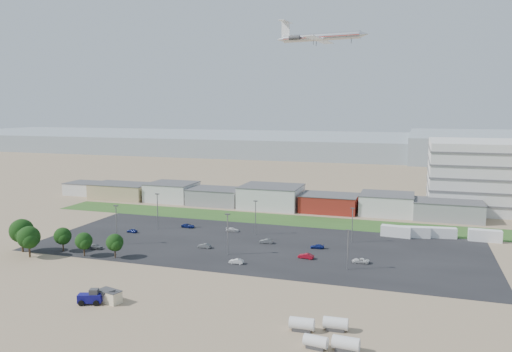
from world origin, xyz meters
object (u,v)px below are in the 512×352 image
at_px(box_trailer_a, 396,231).
at_px(parked_car_12, 317,246).
at_px(parked_car_1, 306,256).
at_px(parked_car_10, 95,247).
at_px(parked_car_13, 236,261).
at_px(airliner, 321,37).
at_px(parked_car_7, 266,241).
at_px(parked_car_5, 132,231).
at_px(tree_far_left, 22,233).
at_px(telehandler, 90,297).
at_px(portable_shed, 110,296).
at_px(parked_car_6, 233,230).
at_px(storage_tank_nw, 302,324).
at_px(parked_car_4, 204,246).
at_px(parked_car_0, 361,261).
at_px(parked_car_9, 188,226).

height_order(box_trailer_a, parked_car_12, box_trailer_a).
height_order(parked_car_1, parked_car_12, parked_car_1).
distance_m(parked_car_10, parked_car_13, 40.00).
relative_size(airliner, parked_car_7, 11.07).
bearing_deg(parked_car_5, tree_far_left, -24.00).
bearing_deg(tree_far_left, parked_car_13, 7.75).
bearing_deg(telehandler, portable_shed, 13.97).
height_order(parked_car_6, parked_car_7, parked_car_7).
bearing_deg(storage_tank_nw, telehandler, -178.39).
height_order(storage_tank_nw, airliner, airliner).
bearing_deg(parked_car_13, parked_car_12, 137.53).
height_order(parked_car_4, parked_car_6, parked_car_4).
relative_size(storage_tank_nw, parked_car_5, 1.23).
xyz_separation_m(telehandler, parked_car_4, (5.21, 42.05, -0.90)).
xyz_separation_m(tree_far_left, parked_car_6, (44.39, 36.84, -4.34)).
bearing_deg(parked_car_13, parked_car_1, 119.11).
relative_size(parked_car_0, parked_car_5, 1.23).
xyz_separation_m(parked_car_4, parked_car_5, (-27.42, 8.60, -0.02)).
height_order(parked_car_1, parked_car_7, parked_car_1).
height_order(storage_tank_nw, parked_car_4, storage_tank_nw).
distance_m(storage_tank_nw, parked_car_12, 50.16).
xyz_separation_m(parked_car_1, parked_car_5, (-55.23, 9.58, -0.07)).
distance_m(parked_car_1, parked_car_4, 27.83).
xyz_separation_m(parked_car_0, parked_car_1, (-13.30, -0.63, 0.07)).
bearing_deg(tree_far_left, parked_car_12, 20.19).
relative_size(parked_car_1, parked_car_12, 1.06).
distance_m(airliner, parked_car_1, 120.35).
bearing_deg(portable_shed, parked_car_4, 101.19).
bearing_deg(parked_car_6, parked_car_12, -112.05).
xyz_separation_m(telehandler, parked_car_5, (-22.21, 50.65, -0.91)).
distance_m(airliner, parked_car_7, 110.90).
xyz_separation_m(parked_car_6, parked_car_13, (11.89, -29.19, 0.01)).
xyz_separation_m(parked_car_5, parked_car_10, (0.18, -18.38, 0.05)).
bearing_deg(parked_car_5, parked_car_1, 87.53).
xyz_separation_m(telehandler, parked_car_7, (19.63, 51.45, -0.87)).
bearing_deg(parked_car_1, box_trailer_a, 152.64).
distance_m(parked_car_9, parked_car_10, 32.06).
xyz_separation_m(storage_tank_nw, parked_car_1, (-7.92, 39.92, -0.60)).
relative_size(telehandler, parked_car_10, 1.65).
bearing_deg(parked_car_9, box_trailer_a, -77.77).
height_order(box_trailer_a, parked_car_1, box_trailer_a).
relative_size(telehandler, parked_car_5, 2.12).
relative_size(airliner, parked_car_5, 12.25).
height_order(storage_tank_nw, parked_car_13, storage_tank_nw).
relative_size(box_trailer_a, airliner, 0.20).
height_order(parked_car_9, parked_car_10, parked_car_10).
bearing_deg(airliner, storage_tank_nw, -72.23).
height_order(box_trailer_a, airliner, airliner).
distance_m(storage_tank_nw, parked_car_4, 54.31).
bearing_deg(tree_far_left, box_trailer_a, 26.50).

